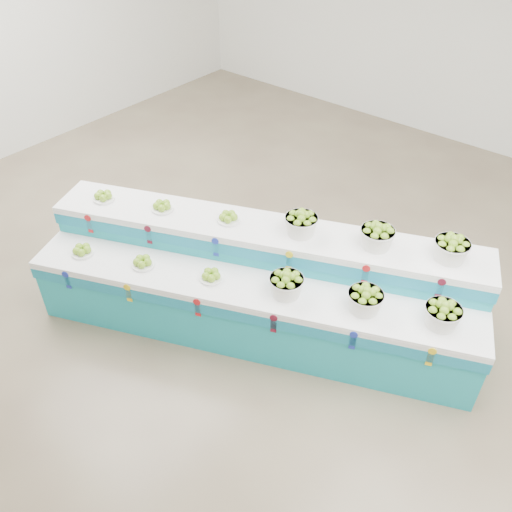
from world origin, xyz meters
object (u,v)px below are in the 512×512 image
Objects in this scene: plate_upper_mid at (162,206)px; display_stand at (256,285)px; basket_upper_right at (451,248)px; basket_lower_left at (286,284)px.

display_stand is at bearing 8.89° from plate_upper_mid.
basket_lower_left is at bearing -135.33° from basket_upper_right.
basket_upper_right is at bearing 44.67° from basket_lower_left.
display_stand is 13.79× the size of basket_lower_left.
plate_upper_mid is (-1.07, -0.17, 0.56)m from display_stand.
basket_lower_left is 1.41× the size of plate_upper_mid.
basket_upper_right is at bearing 23.08° from plate_upper_mid.
basket_upper_right is at bearing 8.87° from display_stand.
basket_lower_left is 1.47m from basket_upper_right.
basket_lower_left is (0.43, -0.10, 0.33)m from display_stand.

